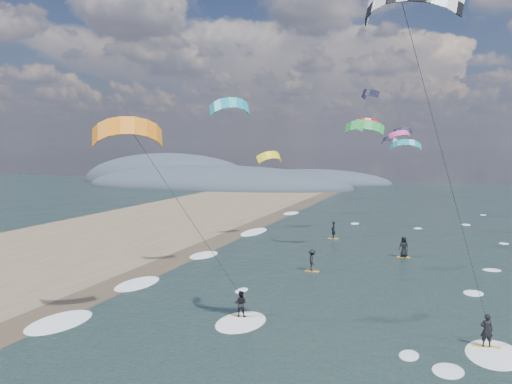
% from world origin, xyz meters
% --- Properties ---
extents(wet_sand_strip, '(3.00, 240.00, 0.00)m').
position_xyz_m(wet_sand_strip, '(-12.00, 10.00, 0.00)').
color(wet_sand_strip, '#382D23').
rests_on(wet_sand_strip, ground).
extents(coastal_hills, '(80.00, 41.00, 15.00)m').
position_xyz_m(coastal_hills, '(-44.84, 107.86, 0.00)').
color(coastal_hills, '#3D4756').
rests_on(coastal_hills, ground).
extents(kitesurfer_near_a, '(7.76, 8.83, 16.63)m').
position_xyz_m(kitesurfer_near_a, '(8.56, 4.24, 12.50)').
color(kitesurfer_near_a, gold).
rests_on(kitesurfer_near_a, ground).
extents(kitesurfer_near_b, '(6.88, 8.80, 11.91)m').
position_xyz_m(kitesurfer_near_b, '(-3.50, 5.79, 7.19)').
color(kitesurfer_near_b, gold).
rests_on(kitesurfer_near_b, ground).
extents(far_kitesurfers, '(8.74, 16.67, 1.83)m').
position_xyz_m(far_kitesurfers, '(2.07, 28.52, 0.89)').
color(far_kitesurfers, gold).
rests_on(far_kitesurfers, ground).
extents(bg_kite_field, '(14.91, 78.95, 8.80)m').
position_xyz_m(bg_kite_field, '(0.63, 57.39, 11.87)').
color(bg_kite_field, teal).
rests_on(bg_kite_field, ground).
extents(shoreline_surf, '(2.40, 79.40, 0.11)m').
position_xyz_m(shoreline_surf, '(-10.80, 14.75, 0.00)').
color(shoreline_surf, white).
rests_on(shoreline_surf, ground).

